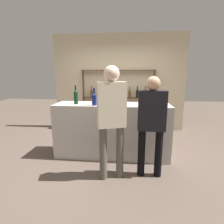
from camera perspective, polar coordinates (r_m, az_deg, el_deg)
The scene contains 14 objects.
ground_plane at distance 3.76m, azimuth 0.00°, elevation -13.76°, with size 16.00×16.00×0.00m, color brown.
bar_counter at distance 3.56m, azimuth 0.00°, elevation -5.94°, with size 2.26×0.62×1.08m, color #B7B2AD.
back_wall at distance 5.29m, azimuth 2.13°, elevation 9.47°, with size 3.86×0.12×2.80m, color beige.
back_shelf at distance 5.13m, azimuth 1.92°, elevation 6.78°, with size 2.11×0.18×1.77m.
counter_bottle_0 at distance 3.48m, azimuth -11.70°, elevation 4.97°, with size 0.08×0.08×0.38m.
counter_bottle_1 at distance 3.19m, azimuth 4.10°, elevation 4.39°, with size 0.07×0.07×0.34m.
counter_bottle_2 at distance 3.60m, azimuth 4.07°, elevation 5.38°, with size 0.07×0.07×0.37m.
counter_bottle_3 at distance 3.61m, azimuth 14.15°, elevation 4.72°, with size 0.08×0.08×0.33m.
counter_bottle_4 at distance 3.28m, azimuth -5.83°, elevation 4.35°, with size 0.09×0.09×0.33m.
wine_glass at distance 3.60m, azimuth -6.01°, elevation 4.73°, with size 0.07×0.07×0.15m.
ice_bucket at distance 3.46m, azimuth -2.23°, elevation 4.50°, with size 0.22×0.22×0.21m.
cork_jar at distance 3.31m, azimuth 14.38°, elevation 3.10°, with size 0.11×0.11×0.14m.
customer_center at distance 2.63m, azimuth -0.14°, elevation -0.69°, with size 0.46×0.30×1.77m.
customer_right at distance 2.79m, azimuth 12.77°, elevation -2.49°, with size 0.43×0.21×1.62m.
Camera 1 is at (0.34, -3.37, 1.64)m, focal length 28.00 mm.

